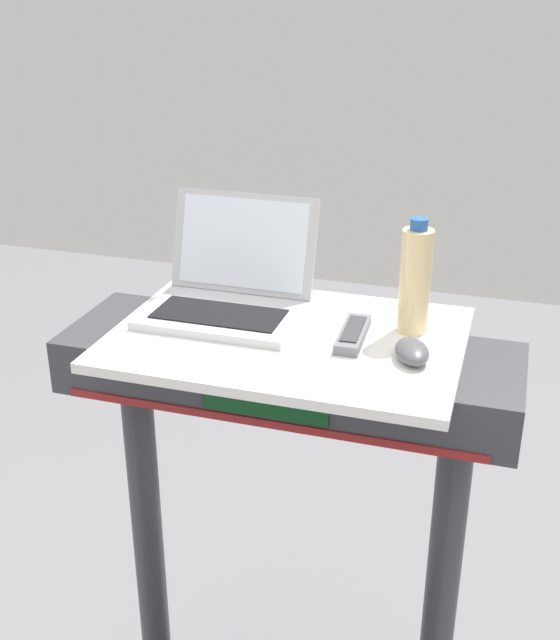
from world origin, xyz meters
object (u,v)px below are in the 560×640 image
Objects in this scene: computer_mouse at (412,351)px; tv_remote at (353,334)px; laptop at (229,291)px; water_bottle at (415,280)px.

computer_mouse reaches higher than tv_remote.
laptop is 0.38m from water_bottle.
computer_mouse is 0.16m from water_bottle.
computer_mouse is at bearing -81.29° from water_bottle.
water_bottle is 0.16m from tv_remote.
computer_mouse is (0.39, -0.11, -0.03)m from laptop.
computer_mouse is at bearing -24.58° from tv_remote.
laptop reaches higher than computer_mouse.
tv_remote is at bearing 136.53° from computer_mouse.
laptop is 1.38× the size of water_bottle.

